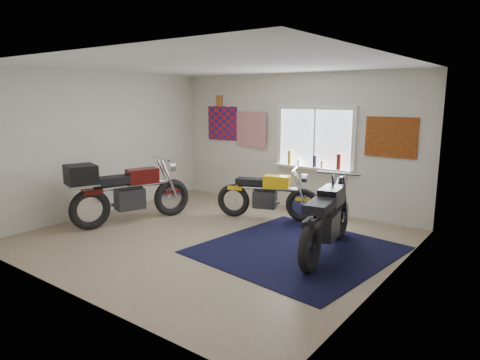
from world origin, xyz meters
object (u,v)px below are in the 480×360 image
Objects in this scene: navy_rug at (297,250)px; yellow_triumph at (267,196)px; black_chrome_bike at (327,221)px; maroon_tourer at (122,191)px.

navy_rug is 1.40× the size of yellow_triumph.
yellow_triumph is at bearing 138.66° from navy_rug.
black_chrome_bike is at bearing -51.19° from yellow_triumph.
navy_rug is at bearing 98.80° from black_chrome_bike.
black_chrome_bike is 3.65m from maroon_tourer.
navy_rug is at bearing -59.91° from maroon_tourer.
black_chrome_bike is at bearing 18.19° from navy_rug.
maroon_tourer is (-3.16, -0.67, 0.59)m from navy_rug.
black_chrome_bike is 0.98× the size of maroon_tourer.
navy_rug is 3.29m from maroon_tourer.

